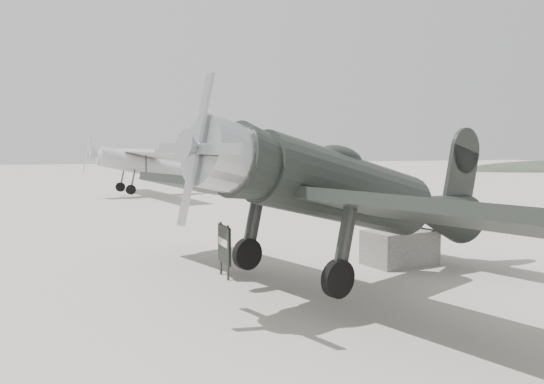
{
  "coord_description": "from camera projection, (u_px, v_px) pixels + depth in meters",
  "views": [
    {
      "loc": [
        -3.92,
        -13.9,
        3.06
      ],
      "look_at": [
        1.37,
        3.09,
        1.5
      ],
      "focal_mm": 35.0,
      "sensor_mm": 36.0,
      "label": 1
    }
  ],
  "objects": [
    {
      "name": "ground",
      "position": [
        258.0,
        257.0,
        14.64
      ],
      "size": [
        160.0,
        160.0,
        0.0
      ],
      "primitive_type": "plane",
      "color": "#A29A8F",
      "rests_on": "ground"
    },
    {
      "name": "equipment_block",
      "position": [
        400.0,
        247.0,
        13.66
      ],
      "size": [
        1.95,
        1.42,
        0.88
      ],
      "primitive_type": "cube",
      "rotation": [
        0.0,
        0.0,
        0.19
      ],
      "color": "#5E5B57",
      "rests_on": "ground"
    },
    {
      "name": "highwing_monoplane",
      "position": [
        149.0,
        162.0,
        32.32
      ],
      "size": [
        8.26,
        11.54,
        3.26
      ],
      "rotation": [
        0.0,
        0.23,
        0.24
      ],
      "color": "#A0A3A5",
      "rests_on": "ground"
    },
    {
      "name": "sign_board",
      "position": [
        224.0,
        245.0,
        12.27
      ],
      "size": [
        0.13,
        0.88,
        1.26
      ],
      "rotation": [
        0.0,
        0.0,
        0.08
      ],
      "color": "#333333",
      "rests_on": "ground"
    },
    {
      "name": "lowwing_monoplane",
      "position": [
        355.0,
        193.0,
        11.21
      ],
      "size": [
        8.82,
        11.88,
        3.89
      ],
      "rotation": [
        0.0,
        0.24,
        0.37
      ],
      "color": "black",
      "rests_on": "ground"
    }
  ]
}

